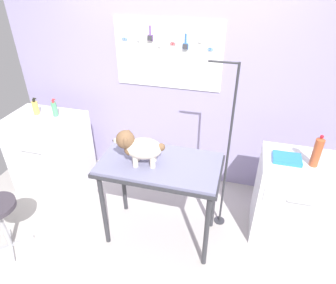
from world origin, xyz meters
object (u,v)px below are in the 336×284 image
dog (138,147)px  counter_left (51,153)px  cabinet_right (292,199)px  grooming_table (160,171)px  soda_bottle (317,152)px  spray_bottle_tall (55,109)px  grooming_arm (226,159)px

dog → counter_left: bearing=159.5°
counter_left → cabinet_right: 2.65m
grooming_table → soda_bottle: 1.33m
cabinet_right → spray_bottle_tall: (-2.53, 0.14, 0.56)m
grooming_arm → cabinet_right: 0.75m
spray_bottle_tall → grooming_table: bearing=-20.4°
grooming_arm → spray_bottle_tall: 1.89m
dog → counter_left: dog is taller
grooming_table → cabinet_right: (1.20, 0.35, -0.35)m
cabinet_right → soda_bottle: bearing=-29.2°
grooming_arm → grooming_table: bearing=-150.2°
counter_left → dog: bearing=-20.5°
counter_left → soda_bottle: bearing=-2.1°
grooming_table → dog: (-0.16, -0.06, 0.26)m
dog → grooming_arm: bearing=27.9°
spray_bottle_tall → soda_bottle: size_ratio=0.69×
grooming_arm → dog: bearing=-152.1°
grooming_arm → soda_bottle: size_ratio=5.80×
dog → cabinet_right: size_ratio=0.49×
grooming_arm → soda_bottle: bearing=0.1°
dog → spray_bottle_tall: 1.29m
grooming_arm → cabinet_right: size_ratio=1.96×
grooming_arm → soda_bottle: 0.76m
grooming_arm → spray_bottle_tall: grooming_arm is taller
counter_left → spray_bottle_tall: spray_bottle_tall is taller
counter_left → spray_bottle_tall: bearing=33.3°
grooming_table → soda_bottle: size_ratio=3.63×
spray_bottle_tall → soda_bottle: soda_bottle is taller
spray_bottle_tall → cabinet_right: bearing=-3.1°
grooming_table → spray_bottle_tall: spray_bottle_tall is taller
soda_bottle → spray_bottle_tall: bearing=176.1°
grooming_table → counter_left: (-1.44, 0.42, -0.33)m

